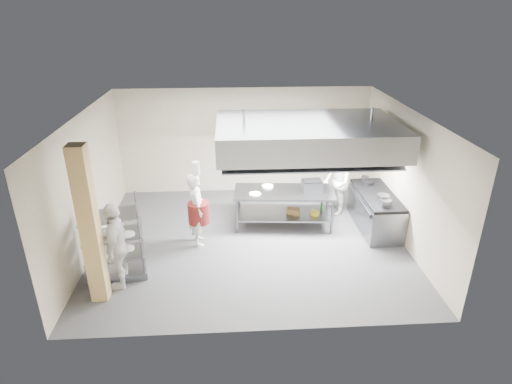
{
  "coord_description": "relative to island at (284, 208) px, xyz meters",
  "views": [
    {
      "loc": [
        -0.41,
        -8.65,
        5.08
      ],
      "look_at": [
        0.15,
        0.2,
        1.15
      ],
      "focal_mm": 30.0,
      "sensor_mm": 36.0,
      "label": 1
    }
  ],
  "objects": [
    {
      "name": "floor",
      "position": [
        -0.87,
        -0.77,
        -0.46
      ],
      "size": [
        7.0,
        7.0,
        0.0
      ],
      "primitive_type": "plane",
      "color": "#343436",
      "rests_on": "ground"
    },
    {
      "name": "exhaust_hood",
      "position": [
        0.43,
        -0.37,
        1.94
      ],
      "size": [
        4.0,
        2.5,
        0.6
      ],
      "primitive_type": "cube",
      "color": "gray",
      "rests_on": "ceiling"
    },
    {
      "name": "wicker_basket",
      "position": [
        0.23,
        -0.06,
        -0.07
      ],
      "size": [
        0.36,
        0.3,
        0.14
      ],
      "primitive_type": "cube",
      "rotation": [
        0.0,
        0.0,
        -0.33
      ],
      "color": "#8D5F38",
      "rests_on": "island_undershelf"
    },
    {
      "name": "pass_rack",
      "position": [
        -3.62,
        -2.0,
        0.39
      ],
      "size": [
        1.26,
        0.91,
        1.7
      ],
      "primitive_type": null,
      "rotation": [
        0.0,
        0.0,
        0.24
      ],
      "color": "slate",
      "rests_on": "floor"
    },
    {
      "name": "column",
      "position": [
        -3.77,
        -2.67,
        1.04
      ],
      "size": [
        0.3,
        0.3,
        3.0
      ],
      "primitive_type": "cube",
      "color": "tan",
      "rests_on": "floor"
    },
    {
      "name": "griddle",
      "position": [
        0.68,
        0.02,
        0.57
      ],
      "size": [
        0.5,
        0.4,
        0.24
      ],
      "primitive_type": "cube",
      "rotation": [
        0.0,
        0.0,
        0.05
      ],
      "color": "slate",
      "rests_on": "island_worktop"
    },
    {
      "name": "stockpot",
      "position": [
        2.16,
        -0.78,
        0.54
      ],
      "size": [
        0.28,
        0.28,
        0.19
      ],
      "primitive_type": "cylinder",
      "color": "gray",
      "rests_on": "range_top"
    },
    {
      "name": "hood_strip_a",
      "position": [
        -0.47,
        -0.37,
        1.62
      ],
      "size": [
        1.6,
        0.12,
        0.04
      ],
      "primitive_type": "cube",
      "color": "white",
      "rests_on": "exhaust_hood"
    },
    {
      "name": "cooking_range",
      "position": [
        2.21,
        -0.27,
        -0.04
      ],
      "size": [
        0.8,
        2.0,
        0.84
      ],
      "primitive_type": "cube",
      "color": "gray",
      "rests_on": "floor"
    },
    {
      "name": "island_undershelf",
      "position": [
        0.0,
        0.0,
        -0.16
      ],
      "size": [
        2.29,
        1.08,
        0.04
      ],
      "primitive_type": "cube",
      "rotation": [
        0.0,
        0.0,
        -0.08
      ],
      "color": "slate",
      "rests_on": "island"
    },
    {
      "name": "island_worktop",
      "position": [
        0.0,
        0.0,
        0.42
      ],
      "size": [
        2.49,
        1.2,
        0.06
      ],
      "primitive_type": "cube",
      "rotation": [
        0.0,
        0.0,
        -0.08
      ],
      "color": "gray",
      "rests_on": "island"
    },
    {
      "name": "wall_right",
      "position": [
        2.63,
        -0.77,
        1.04
      ],
      "size": [
        0.0,
        6.0,
        6.0
      ],
      "primitive_type": "plane",
      "rotation": [
        1.57,
        0.0,
        -1.57
      ],
      "color": "#C1B499",
      "rests_on": "ground"
    },
    {
      "name": "wall_left",
      "position": [
        -4.37,
        -0.77,
        1.04
      ],
      "size": [
        0.0,
        6.0,
        6.0
      ],
      "primitive_type": "plane",
      "rotation": [
        1.57,
        0.0,
        1.57
      ],
      "color": "#C1B499",
      "rests_on": "ground"
    },
    {
      "name": "chef_line",
      "position": [
        1.42,
        0.58,
        0.41
      ],
      "size": [
        0.68,
        0.86,
        1.72
      ],
      "primitive_type": "imported",
      "rotation": [
        0.0,
        0.0,
        -1.54
      ],
      "color": "silver",
      "rests_on": "floor"
    },
    {
      "name": "chef_head",
      "position": [
        -2.06,
        -0.77,
        0.4
      ],
      "size": [
        0.52,
        0.69,
        1.72
      ],
      "primitive_type": "imported",
      "rotation": [
        0.0,
        0.0,
        1.75
      ],
      "color": "silver",
      "rests_on": "floor"
    },
    {
      "name": "ceiling",
      "position": [
        -0.87,
        -0.77,
        2.54
      ],
      "size": [
        7.0,
        7.0,
        0.0
      ],
      "primitive_type": "plane",
      "rotation": [
        3.14,
        0.0,
        0.0
      ],
      "color": "silver",
      "rests_on": "wall_back"
    },
    {
      "name": "chef_plating",
      "position": [
        -3.47,
        -2.28,
        0.43
      ],
      "size": [
        0.43,
        1.03,
        1.76
      ],
      "primitive_type": "imported",
      "rotation": [
        0.0,
        0.0,
        -1.58
      ],
      "color": "silver",
      "rests_on": "floor"
    },
    {
      "name": "range_top",
      "position": [
        2.21,
        -0.27,
        0.41
      ],
      "size": [
        0.78,
        1.96,
        0.06
      ],
      "primitive_type": "cube",
      "color": "black",
      "rests_on": "cooking_range"
    },
    {
      "name": "island",
      "position": [
        0.0,
        0.0,
        0.0
      ],
      "size": [
        2.49,
        1.2,
        0.91
      ],
      "primitive_type": null,
      "rotation": [
        0.0,
        0.0,
        -0.08
      ],
      "color": "gray",
      "rests_on": "floor"
    },
    {
      "name": "hood_strip_b",
      "position": [
        1.33,
        -0.37,
        1.62
      ],
      "size": [
        1.6,
        0.12,
        0.04
      ],
      "primitive_type": "cube",
      "color": "white",
      "rests_on": "exhaust_hood"
    },
    {
      "name": "wall_back",
      "position": [
        -0.87,
        2.23,
        1.04
      ],
      "size": [
        7.0,
        0.0,
        7.0
      ],
      "primitive_type": "plane",
      "rotation": [
        1.57,
        0.0,
        0.0
      ],
      "color": "#C1B499",
      "rests_on": "ground"
    },
    {
      "name": "plate_stack",
      "position": [
        -3.62,
        -2.0,
        0.09
      ],
      "size": [
        0.28,
        0.28,
        0.05
      ],
      "primitive_type": "cylinder",
      "color": "white",
      "rests_on": "pass_rack"
    },
    {
      "name": "wall_shelf",
      "position": [
        0.93,
        2.07,
        1.04
      ],
      "size": [
        1.5,
        0.28,
        0.04
      ],
      "primitive_type": "cube",
      "color": "gray",
      "rests_on": "wall_back"
    }
  ]
}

